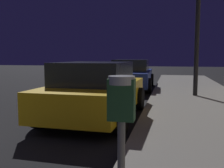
# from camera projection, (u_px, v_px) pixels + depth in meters

# --- Properties ---
(parking_meter) EXTENTS (0.19, 0.19, 1.28)m
(parking_meter) POSITION_uv_depth(u_px,v_px,m) (121.00, 119.00, 1.84)
(parking_meter) COLOR #59595B
(parking_meter) RESTS_ON sidewalk
(car_yellow_cab) EXTENTS (2.16, 4.07, 1.43)m
(car_yellow_cab) POSITION_uv_depth(u_px,v_px,m) (96.00, 91.00, 6.48)
(car_yellow_cab) COLOR gold
(car_yellow_cab) RESTS_ON ground
(car_blue) EXTENTS (2.13, 4.56, 1.43)m
(car_blue) POSITION_uv_depth(u_px,v_px,m) (132.00, 75.00, 12.39)
(car_blue) COLOR navy
(car_blue) RESTS_ON ground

